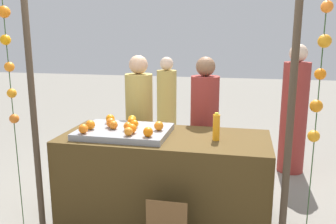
# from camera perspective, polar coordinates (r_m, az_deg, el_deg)

# --- Properties ---
(ground_plane) EXTENTS (24.00, 24.00, 0.00)m
(ground_plane) POSITION_cam_1_polar(r_m,az_deg,el_deg) (3.73, -0.51, -16.67)
(ground_plane) COLOR gray
(stall_counter) EXTENTS (1.98, 0.86, 0.86)m
(stall_counter) POSITION_cam_1_polar(r_m,az_deg,el_deg) (3.54, -0.52, -10.55)
(stall_counter) COLOR #4C3819
(stall_counter) RESTS_ON ground_plane
(orange_tray) EXTENTS (0.86, 0.63, 0.06)m
(orange_tray) POSITION_cam_1_polar(r_m,az_deg,el_deg) (3.45, -7.01, -3.13)
(orange_tray) COLOR gray
(orange_tray) RESTS_ON stall_counter
(orange_0) EXTENTS (0.09, 0.09, 0.09)m
(orange_0) POSITION_cam_1_polar(r_m,az_deg,el_deg) (3.34, -1.49, -2.25)
(orange_0) COLOR orange
(orange_0) RESTS_ON orange_tray
(orange_1) EXTENTS (0.08, 0.08, 0.08)m
(orange_1) POSITION_cam_1_polar(r_m,az_deg,el_deg) (3.54, -5.86, -1.52)
(orange_1) COLOR orange
(orange_1) RESTS_ON orange_tray
(orange_2) EXTENTS (0.09, 0.09, 0.09)m
(orange_2) POSITION_cam_1_polar(r_m,az_deg,el_deg) (3.26, -5.86, -2.66)
(orange_2) COLOR orange
(orange_2) RESTS_ON orange_tray
(orange_3) EXTENTS (0.08, 0.08, 0.08)m
(orange_3) POSITION_cam_1_polar(r_m,az_deg,el_deg) (3.45, -5.39, -1.92)
(orange_3) COLOR orange
(orange_3) RESTS_ON orange_tray
(orange_4) EXTENTS (0.08, 0.08, 0.08)m
(orange_4) POSITION_cam_1_polar(r_m,az_deg,el_deg) (3.62, -5.78, -1.18)
(orange_4) COLOR orange
(orange_4) RESTS_ON orange_tray
(orange_5) EXTENTS (0.08, 0.08, 0.08)m
(orange_5) POSITION_cam_1_polar(r_m,az_deg,el_deg) (3.43, -8.75, -2.07)
(orange_5) COLOR orange
(orange_5) RESTS_ON orange_tray
(orange_6) EXTENTS (0.09, 0.09, 0.09)m
(orange_6) POSITION_cam_1_polar(r_m,az_deg,el_deg) (3.66, -9.25, -1.09)
(orange_6) COLOR orange
(orange_6) RESTS_ON orange_tray
(orange_7) EXTENTS (0.09, 0.09, 0.09)m
(orange_7) POSITION_cam_1_polar(r_m,az_deg,el_deg) (3.50, -9.15, -1.70)
(orange_7) COLOR orange
(orange_7) RESTS_ON orange_tray
(orange_8) EXTENTS (0.08, 0.08, 0.08)m
(orange_8) POSITION_cam_1_polar(r_m,az_deg,el_deg) (3.19, -6.37, -3.15)
(orange_8) COLOR orange
(orange_8) RESTS_ON orange_tray
(orange_9) EXTENTS (0.09, 0.09, 0.09)m
(orange_9) POSITION_cam_1_polar(r_m,az_deg,el_deg) (3.14, -3.22, -3.22)
(orange_9) COLOR orange
(orange_9) RESTS_ON orange_tray
(orange_10) EXTENTS (0.09, 0.09, 0.09)m
(orange_10) POSITION_cam_1_polar(r_m,az_deg,el_deg) (3.33, -13.44, -2.65)
(orange_10) COLOR orange
(orange_10) RESTS_ON orange_tray
(orange_11) EXTENTS (0.08, 0.08, 0.08)m
(orange_11) POSITION_cam_1_polar(r_m,az_deg,el_deg) (3.36, -6.46, -2.31)
(orange_11) COLOR orange
(orange_11) RESTS_ON orange_tray
(orange_12) EXTENTS (0.09, 0.09, 0.09)m
(orange_12) POSITION_cam_1_polar(r_m,az_deg,el_deg) (3.45, -12.36, -2.03)
(orange_12) COLOR orange
(orange_12) RESTS_ON orange_tray
(juice_bottle) EXTENTS (0.06, 0.06, 0.26)m
(juice_bottle) POSITION_cam_1_polar(r_m,az_deg,el_deg) (3.25, 7.76, -2.44)
(juice_bottle) COLOR orange
(juice_bottle) RESTS_ON stall_counter
(vendor_left) EXTENTS (0.32, 0.32, 1.58)m
(vendor_left) POSITION_cam_1_polar(r_m,az_deg,el_deg) (4.20, -4.60, -2.51)
(vendor_left) COLOR tan
(vendor_left) RESTS_ON ground_plane
(vendor_right) EXTENTS (0.32, 0.32, 1.58)m
(vendor_right) POSITION_cam_1_polar(r_m,az_deg,el_deg) (4.05, 5.82, -3.14)
(vendor_right) COLOR maroon
(vendor_right) RESTS_ON ground_plane
(crowd_person_0) EXTENTS (0.30, 0.30, 1.48)m
(crowd_person_0) POSITION_cam_1_polar(r_m,az_deg,el_deg) (5.42, -0.21, 0.45)
(crowd_person_0) COLOR tan
(crowd_person_0) RESTS_ON ground_plane
(crowd_person_1) EXTENTS (0.34, 0.34, 1.69)m
(crowd_person_1) POSITION_cam_1_polar(r_m,az_deg,el_deg) (4.94, 19.54, -0.31)
(crowd_person_1) COLOR maroon
(crowd_person_1) RESTS_ON ground_plane
(canopy_post_left) EXTENTS (0.06, 0.06, 2.21)m
(canopy_post_left) POSITION_cam_1_polar(r_m,az_deg,el_deg) (3.32, -20.74, -0.72)
(canopy_post_left) COLOR #473828
(canopy_post_left) RESTS_ON ground_plane
(canopy_post_right) EXTENTS (0.06, 0.06, 2.21)m
(canopy_post_right) POSITION_cam_1_polar(r_m,az_deg,el_deg) (2.82, 18.92, -2.82)
(canopy_post_right) COLOR #473828
(canopy_post_right) RESTS_ON ground_plane
(garland_strand_left) EXTENTS (0.10, 0.10, 2.10)m
(garland_strand_left) POSITION_cam_1_polar(r_m,az_deg,el_deg) (3.39, -24.22, 7.40)
(garland_strand_left) COLOR #2D4C23
(garland_strand_left) RESTS_ON ground_plane
(garland_strand_right) EXTENTS (0.11, 0.11, 2.10)m
(garland_strand_right) POSITION_cam_1_polar(r_m,az_deg,el_deg) (2.76, 23.18, 4.97)
(garland_strand_right) COLOR #2D4C23
(garland_strand_right) RESTS_ON ground_plane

